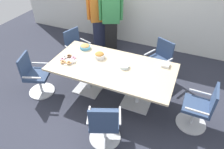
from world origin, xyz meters
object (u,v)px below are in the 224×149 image
office_chair_3 (159,62)px  plate_stack (124,66)px  donut_platter (68,60)px  office_chair_2 (199,109)px  person_standing_0 (99,18)px  snack_bowl_pretzels (100,55)px  conference_table (112,71)px  office_chair_4 (77,50)px  office_chair_0 (36,77)px  office_chair_1 (104,125)px  snack_bowl_cookies (85,47)px  napkin_pile (165,65)px  person_standing_1 (111,19)px

office_chair_3 → plate_stack: 1.13m
donut_platter → office_chair_2: bearing=0.7°
person_standing_0 → snack_bowl_pretzels: person_standing_0 is taller
conference_table → office_chair_3: 1.25m
conference_table → office_chair_2: bearing=-4.4°
office_chair_3 → office_chair_4: 2.00m
office_chair_4 → plate_stack: bearing=83.4°
person_standing_0 → snack_bowl_pretzels: size_ratio=8.03×
office_chair_0 → office_chair_1: bearing=54.0°
snack_bowl_cookies → office_chair_3: bearing=21.9°
office_chair_2 → office_chair_3: bearing=41.7°
office_chair_0 → napkin_pile: 2.63m
conference_table → person_standing_1: size_ratio=1.33×
office_chair_2 → snack_bowl_pretzels: (-2.04, 0.31, 0.40)m
office_chair_2 → office_chair_4: same height
snack_bowl_pretzels → person_standing_0: bearing=116.7°
office_chair_3 → person_standing_0: bearing=5.1°
office_chair_2 → snack_bowl_cookies: (-2.49, 0.52, 0.39)m
office_chair_4 → person_standing_1: size_ratio=0.50×
office_chair_4 → person_standing_0: size_ratio=0.54×
office_chair_0 → office_chair_2: bearing=78.0°
person_standing_1 → napkin_pile: person_standing_1 is taller
snack_bowl_cookies → donut_platter: 0.56m
plate_stack → conference_table: bearing=-165.1°
office_chair_0 → plate_stack: 1.86m
person_standing_1 → donut_platter: person_standing_1 is taller
conference_table → office_chair_4: 1.47m
office_chair_4 → snack_bowl_pretzels: bearing=76.4°
office_chair_0 → office_chair_1: (1.83, -0.56, 0.00)m
plate_stack → napkin_pile: (0.71, 0.35, 0.00)m
office_chair_2 → donut_platter: (-2.58, -0.03, 0.36)m
office_chair_4 → napkin_pile: size_ratio=6.09×
office_chair_0 → snack_bowl_pretzels: 1.40m
snack_bowl_cookies → donut_platter: bearing=-98.6°
snack_bowl_cookies → plate_stack: size_ratio=1.23×
office_chair_0 → office_chair_4: bearing=150.1°
office_chair_4 → person_standing_1: 1.18m
conference_table → napkin_pile: 1.04m
donut_platter → plate_stack: 1.13m
office_chair_4 → snack_bowl_cookies: (0.45, -0.35, 0.39)m
person_standing_0 → person_standing_1: bearing=133.5°
conference_table → person_standing_0: (-1.12, 1.71, 0.26)m
snack_bowl_pretzels → office_chair_2: bearing=-8.7°
person_standing_1 → snack_bowl_pretzels: person_standing_1 is taller
office_chair_4 → donut_platter: (0.37, -0.90, 0.36)m
office_chair_0 → snack_bowl_cookies: bearing=123.7°
office_chair_3 → conference_table: bearing=80.3°
office_chair_1 → snack_bowl_pretzels: size_ratio=4.31×
conference_table → office_chair_4: (-1.26, 0.73, -0.22)m
office_chair_3 → snack_bowl_pretzels: 1.41m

